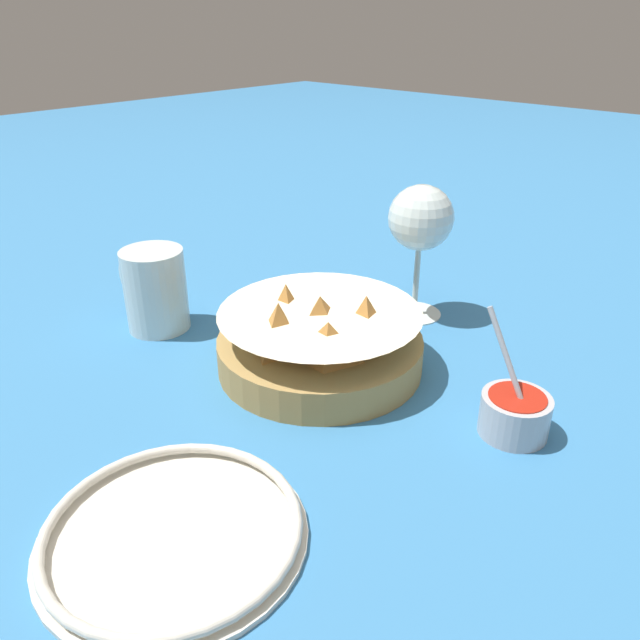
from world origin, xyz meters
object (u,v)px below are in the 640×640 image
beer_mug (155,292)px  side_plate (173,531)px  sauce_cup (516,412)px  wine_glass (421,222)px  food_basket (320,341)px

beer_mug → side_plate: 0.35m
sauce_cup → wine_glass: (0.20, -0.14, 0.10)m
food_basket → side_plate: food_basket is taller
beer_mug → side_plate: (-0.29, 0.19, -0.04)m
food_basket → wine_glass: bearing=-89.6°
food_basket → sauce_cup: size_ratio=1.87×
wine_glass → side_plate: 0.44m
sauce_cup → side_plate: sauce_cup is taller
sauce_cup → beer_mug: size_ratio=1.04×
beer_mug → food_basket: bearing=-163.5°
sauce_cup → beer_mug: 0.42m
food_basket → beer_mug: size_ratio=1.95×
beer_mug → side_plate: size_ratio=0.57×
food_basket → wine_glass: (0.00, -0.17, 0.09)m
side_plate → sauce_cup: bearing=-112.8°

